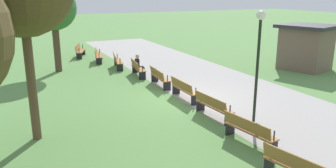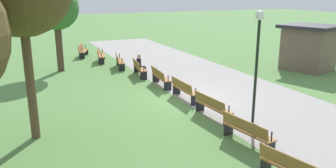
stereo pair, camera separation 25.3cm
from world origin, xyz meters
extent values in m
plane|color=#5B8C47|center=(0.00, 0.00, 0.00)|extent=(120.00, 120.00, 0.00)
cube|color=#A39E99|center=(0.00, 2.60, 0.00)|extent=(39.21, 5.69, 0.01)
cube|color=#996633|center=(-12.12, -2.11, 0.45)|extent=(1.94, 1.06, 0.04)
cube|color=#996633|center=(-12.19, -2.30, 0.69)|extent=(1.83, 0.74, 0.40)
cube|color=black|center=(-12.96, -1.81, 0.21)|extent=(0.18, 0.37, 0.43)
cylinder|color=black|center=(-12.96, -1.79, 0.61)|extent=(0.06, 0.06, 0.30)
cube|color=black|center=(-11.29, -2.41, 0.21)|extent=(0.18, 0.37, 0.43)
cylinder|color=black|center=(-11.28, -2.39, 0.61)|extent=(0.06, 0.06, 0.30)
cube|color=#996633|center=(-9.77, -1.35, 0.45)|extent=(1.95, 0.94, 0.04)
cube|color=#996633|center=(-9.82, -1.55, 0.69)|extent=(1.86, 0.62, 0.40)
cube|color=black|center=(-10.63, -1.11, 0.21)|extent=(0.16, 0.38, 0.43)
cylinder|color=black|center=(-10.62, -1.09, 0.61)|extent=(0.05, 0.05, 0.30)
cube|color=black|center=(-8.91, -1.60, 0.21)|extent=(0.16, 0.38, 0.43)
cylinder|color=black|center=(-8.91, -1.58, 0.61)|extent=(0.05, 0.05, 0.30)
cube|color=#996633|center=(-7.37, -0.76, 0.45)|extent=(1.95, 0.82, 0.04)
cube|color=#996633|center=(-7.41, -0.96, 0.69)|extent=(1.88, 0.49, 0.40)
cube|color=black|center=(-8.24, -0.58, 0.21)|extent=(0.14, 0.38, 0.43)
cylinder|color=black|center=(-8.24, -0.56, 0.61)|extent=(0.05, 0.05, 0.30)
cube|color=black|center=(-6.49, -0.95, 0.21)|extent=(0.14, 0.38, 0.43)
cylinder|color=black|center=(-6.49, -0.93, 0.61)|extent=(0.05, 0.05, 0.30)
cube|color=#996633|center=(-4.93, -0.34, 0.45)|extent=(1.95, 0.70, 0.04)
cube|color=#996633|center=(-4.96, -0.54, 0.69)|extent=(1.90, 0.37, 0.40)
cube|color=black|center=(-5.81, -0.22, 0.21)|extent=(0.11, 0.38, 0.43)
cylinder|color=black|center=(-5.81, -0.20, 0.61)|extent=(0.05, 0.05, 0.30)
cube|color=black|center=(-4.05, -0.46, 0.21)|extent=(0.11, 0.38, 0.43)
cylinder|color=black|center=(-4.05, -0.44, 0.61)|extent=(0.05, 0.05, 0.30)
cube|color=#996633|center=(-2.47, -0.09, 0.45)|extent=(1.93, 0.57, 0.04)
cube|color=#996633|center=(-2.49, -0.28, 0.69)|extent=(1.91, 0.24, 0.40)
cube|color=black|center=(-3.36, -0.02, 0.21)|extent=(0.09, 0.38, 0.43)
cylinder|color=black|center=(-3.36, 0.00, 0.61)|extent=(0.05, 0.05, 0.30)
cube|color=black|center=(-1.58, -0.15, 0.21)|extent=(0.09, 0.38, 0.43)
cylinder|color=black|center=(-1.58, -0.13, 0.61)|extent=(0.05, 0.05, 0.30)
cube|color=#996633|center=(0.00, 0.00, 0.45)|extent=(1.90, 0.44, 0.04)
cube|color=#996633|center=(0.00, -0.20, 0.69)|extent=(1.90, 0.10, 0.40)
cube|color=black|center=(-0.89, 0.00, 0.21)|extent=(0.06, 0.37, 0.43)
cylinder|color=black|center=(-0.89, 0.02, 0.61)|extent=(0.04, 0.04, 0.30)
cube|color=black|center=(0.89, 0.00, 0.21)|extent=(0.06, 0.37, 0.43)
cylinder|color=black|center=(0.89, 0.02, 0.61)|extent=(0.04, 0.04, 0.30)
cube|color=#996633|center=(2.47, -0.09, 0.45)|extent=(1.93, 0.57, 0.04)
cube|color=#996633|center=(2.49, -0.28, 0.69)|extent=(1.91, 0.24, 0.40)
cube|color=black|center=(1.58, -0.15, 0.21)|extent=(0.09, 0.38, 0.43)
cylinder|color=black|center=(1.58, -0.13, 0.61)|extent=(0.05, 0.05, 0.30)
cube|color=black|center=(3.36, -0.02, 0.21)|extent=(0.09, 0.38, 0.43)
cylinder|color=black|center=(3.36, 0.00, 0.61)|extent=(0.05, 0.05, 0.30)
cube|color=#996633|center=(4.93, -0.34, 0.45)|extent=(1.95, 0.70, 0.04)
cube|color=#996633|center=(4.96, -0.54, 0.69)|extent=(1.90, 0.37, 0.40)
cube|color=black|center=(4.05, -0.46, 0.21)|extent=(0.11, 0.38, 0.43)
cylinder|color=black|center=(4.05, -0.44, 0.61)|extent=(0.05, 0.05, 0.30)
cube|color=black|center=(5.81, -0.22, 0.21)|extent=(0.11, 0.38, 0.43)
cylinder|color=black|center=(5.81, -0.20, 0.61)|extent=(0.05, 0.05, 0.30)
cube|color=#996633|center=(7.41, -0.96, 0.69)|extent=(1.88, 0.49, 0.40)
cube|color=black|center=(6.49, -0.95, 0.21)|extent=(0.14, 0.38, 0.43)
cylinder|color=black|center=(6.49, -0.93, 0.61)|extent=(0.05, 0.05, 0.30)
cube|color=black|center=(-5.18, -0.33, 0.70)|extent=(0.34, 0.24, 0.50)
sphere|color=tan|center=(-5.17, -0.31, 1.09)|extent=(0.22, 0.22, 0.22)
cylinder|color=#23232D|center=(-5.24, -0.14, 0.43)|extent=(0.18, 0.37, 0.13)
cylinder|color=#23232D|center=(-5.22, 0.04, 0.21)|extent=(0.12, 0.12, 0.43)
cylinder|color=#23232D|center=(-5.06, -0.16, 0.43)|extent=(0.18, 0.37, 0.13)
cylinder|color=#23232D|center=(-5.04, 0.02, 0.21)|extent=(0.12, 0.12, 0.43)
cylinder|color=#4C3828|center=(-8.06, -4.26, 1.45)|extent=(0.39, 0.39, 2.90)
sphere|color=#336B2D|center=(-8.06, -4.26, 3.75)|extent=(2.60, 2.60, 2.60)
cylinder|color=brown|center=(1.61, -6.34, 1.92)|extent=(0.28, 0.28, 3.83)
cylinder|color=black|center=(3.70, 0.80, 1.87)|extent=(0.10, 0.10, 3.74)
sphere|color=white|center=(3.70, 0.80, 3.88)|extent=(0.32, 0.32, 0.32)
cube|color=brown|center=(-2.23, 9.48, 1.26)|extent=(3.09, 2.94, 2.52)
cube|color=#28282D|center=(-2.23, 9.48, 2.62)|extent=(3.72, 3.56, 0.20)
camera|label=1|loc=(12.75, -6.90, 4.66)|focal=36.50mm
camera|label=2|loc=(12.85, -6.67, 4.66)|focal=36.50mm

